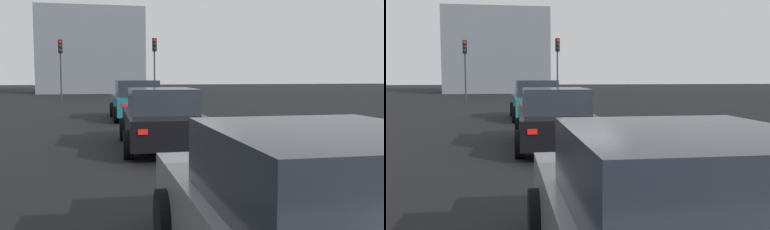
% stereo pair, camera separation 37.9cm
% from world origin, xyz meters
% --- Properties ---
extents(ground_plane, '(160.00, 160.00, 0.20)m').
position_xyz_m(ground_plane, '(0.00, 0.00, -0.10)').
color(ground_plane, black).
extents(car_teal_lead, '(4.30, 2.14, 1.63)m').
position_xyz_m(car_teal_lead, '(9.07, -0.05, 0.78)').
color(car_teal_lead, '#19606B').
rests_on(car_teal_lead, ground_plane).
extents(car_black_second, '(4.66, 2.09, 1.52)m').
position_xyz_m(car_black_second, '(1.54, -0.01, 0.73)').
color(car_black_second, black).
rests_on(car_black_second, ground_plane).
extents(car_grey_third, '(4.64, 2.13, 1.45)m').
position_xyz_m(car_grey_third, '(-6.51, -0.06, 0.71)').
color(car_grey_third, slate).
rests_on(car_grey_third, ground_plane).
extents(traffic_light_near_left, '(0.32, 0.29, 4.21)m').
position_xyz_m(traffic_light_near_left, '(21.61, 3.89, 3.02)').
color(traffic_light_near_left, '#2D2D30').
rests_on(traffic_light_near_left, ground_plane).
extents(traffic_light_near_right, '(0.32, 0.30, 4.37)m').
position_xyz_m(traffic_light_near_right, '(21.09, -2.37, 3.13)').
color(traffic_light_near_right, '#2D2D30').
rests_on(traffic_light_near_right, ground_plane).
extents(building_facade_left, '(8.60, 10.68, 8.70)m').
position_xyz_m(building_facade_left, '(39.73, 2.00, 4.35)').
color(building_facade_left, slate).
rests_on(building_facade_left, ground_plane).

